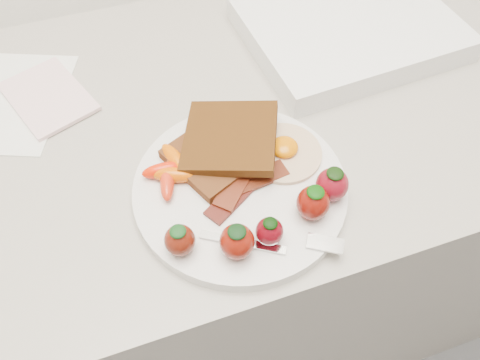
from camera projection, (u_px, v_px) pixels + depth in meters
name	position (u px, v px, depth m)	size (l,w,h in m)	color
counter	(210.00, 254.00, 1.05)	(2.00, 0.60, 0.90)	gray
plate	(240.00, 189.00, 0.59)	(0.27, 0.27, 0.02)	silver
toast_lower	(214.00, 155.00, 0.60)	(0.10, 0.10, 0.01)	#4D2913
toast_upper	(230.00, 137.00, 0.60)	(0.12, 0.12, 0.01)	#301C0C
fried_egg	(284.00, 151.00, 0.61)	(0.13, 0.13, 0.02)	beige
bacon_strips	(243.00, 184.00, 0.58)	(0.12, 0.10, 0.01)	black
baby_carrots	(170.00, 171.00, 0.59)	(0.07, 0.09, 0.02)	red
strawberries	(274.00, 216.00, 0.53)	(0.23, 0.08, 0.05)	#571409
fork	(280.00, 243.00, 0.54)	(0.16, 0.08, 0.00)	silver
paper_sheet	(10.00, 101.00, 0.70)	(0.15, 0.21, 0.00)	white
notepad	(48.00, 97.00, 0.69)	(0.10, 0.14, 0.01)	beige
appliance	(349.00, 29.00, 0.76)	(0.33, 0.26, 0.04)	white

